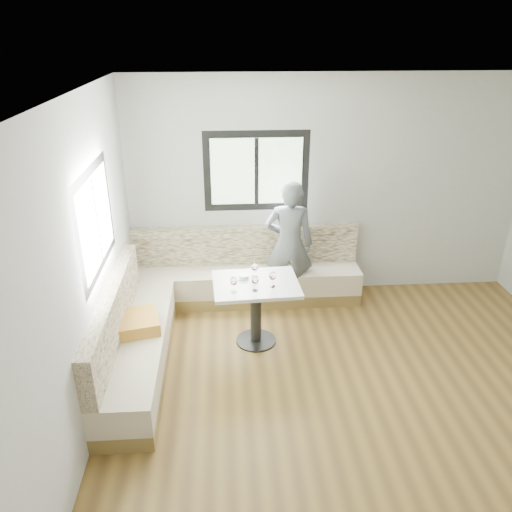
{
  "coord_description": "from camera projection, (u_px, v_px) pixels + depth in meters",
  "views": [
    {
      "loc": [
        -1.31,
        -3.47,
        3.27
      ],
      "look_at": [
        -0.98,
        1.37,
        1.03
      ],
      "focal_mm": 35.0,
      "sensor_mm": 36.0,
      "label": 1
    }
  ],
  "objects": [
    {
      "name": "wine_glass_d",
      "position": [
        255.0,
        267.0,
        5.44
      ],
      "size": [
        0.08,
        0.08,
        0.18
      ],
      "color": "white",
      "rests_on": "table"
    },
    {
      "name": "table",
      "position": [
        256.0,
        298.0,
        5.46
      ],
      "size": [
        0.96,
        0.76,
        0.75
      ],
      "rotation": [
        0.0,
        0.0,
        0.06
      ],
      "color": "black",
      "rests_on": "ground"
    },
    {
      "name": "wine_glass_c",
      "position": [
        273.0,
        276.0,
        5.24
      ],
      "size": [
        0.08,
        0.08,
        0.18
      ],
      "color": "white",
      "rests_on": "table"
    },
    {
      "name": "banquette",
      "position": [
        202.0,
        302.0,
        5.84
      ],
      "size": [
        2.92,
        2.8,
        0.95
      ],
      "color": "brown",
      "rests_on": "ground"
    },
    {
      "name": "olive_ramekin",
      "position": [
        244.0,
        276.0,
        5.46
      ],
      "size": [
        0.11,
        0.11,
        0.04
      ],
      "color": "white",
      "rests_on": "table"
    },
    {
      "name": "wine_glass_a",
      "position": [
        234.0,
        282.0,
        5.13
      ],
      "size": [
        0.08,
        0.08,
        0.18
      ],
      "color": "white",
      "rests_on": "table"
    },
    {
      "name": "person",
      "position": [
        289.0,
        244.0,
        6.16
      ],
      "size": [
        0.65,
        0.47,
        1.64
      ],
      "primitive_type": "imported",
      "rotation": [
        0.0,
        0.0,
        3.0
      ],
      "color": "#505559",
      "rests_on": "ground"
    },
    {
      "name": "wine_glass_b",
      "position": [
        255.0,
        280.0,
        5.16
      ],
      "size": [
        0.08,
        0.08,
        0.18
      ],
      "color": "white",
      "rests_on": "table"
    },
    {
      "name": "room",
      "position": [
        377.0,
        276.0,
        4.08
      ],
      "size": [
        5.01,
        5.01,
        2.81
      ],
      "color": "brown",
      "rests_on": "ground"
    }
  ]
}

